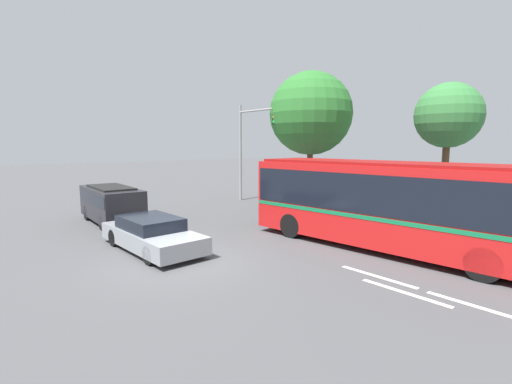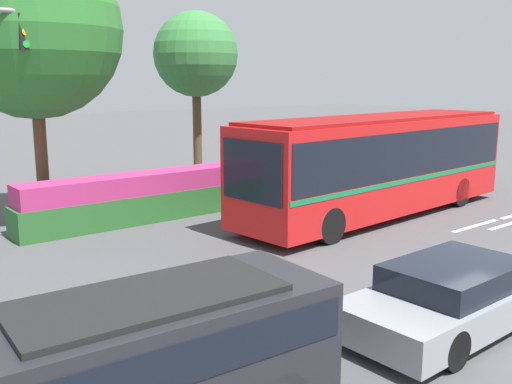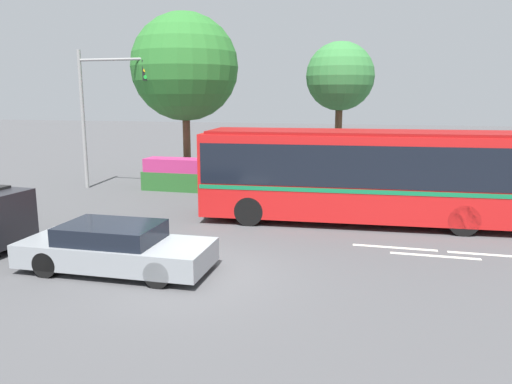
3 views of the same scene
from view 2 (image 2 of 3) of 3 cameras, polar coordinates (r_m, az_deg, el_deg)
name	(u,v)px [view 2 (image 2 of 3)]	position (r m, az deg, el deg)	size (l,w,h in m)	color
ground_plane	(500,297)	(12.86, 22.98, -9.55)	(140.00, 140.00, 0.00)	#4C4C4F
city_bus	(379,159)	(18.95, 12.06, 3.17)	(11.21, 3.34, 3.21)	red
sedan_foreground	(456,295)	(10.94, 19.20, -9.61)	(4.87, 1.97, 1.21)	gray
suv_left_lane	(150,352)	(7.43, -10.42, -15.32)	(4.76, 2.16, 1.80)	#232328
flowering_hedge	(184,192)	(19.04, -7.09, 0.05)	(10.93, 1.16, 1.50)	#286028
street_tree_left	(32,30)	(18.56, -21.22, 14.69)	(5.19, 5.19, 8.36)	brown
street_tree_centre	(196,55)	(24.00, -5.96, 13.29)	(3.41, 3.41, 7.06)	brown
lane_stripe_near	(510,224)	(19.31, 23.80, -2.88)	(2.40, 0.16, 0.01)	silver
lane_stripe_mid	(475,226)	(18.63, 20.85, -3.14)	(2.40, 0.16, 0.01)	silver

